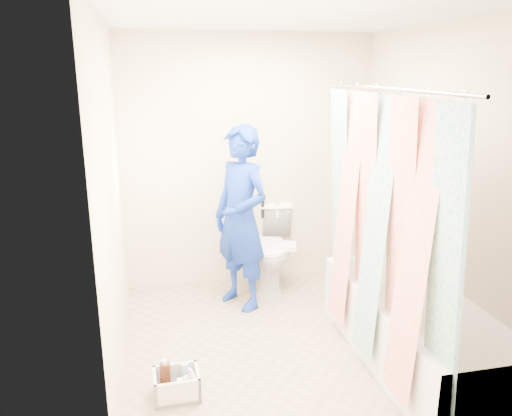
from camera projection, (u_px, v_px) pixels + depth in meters
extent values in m
plane|color=tan|center=(283.00, 343.00, 3.90)|extent=(2.60, 2.60, 0.00)
cube|color=silver|center=(289.00, 16.00, 3.25)|extent=(2.40, 2.60, 0.02)
cube|color=beige|center=(249.00, 162.00, 4.80)|extent=(2.40, 0.02, 2.40)
cube|color=beige|center=(361.00, 260.00, 2.35)|extent=(2.40, 0.02, 2.40)
cube|color=beige|center=(113.00, 204.00, 3.32)|extent=(0.02, 2.60, 2.40)
cube|color=beige|center=(436.00, 186.00, 3.82)|extent=(0.02, 2.60, 2.40)
cube|color=white|center=(413.00, 329.00, 3.61)|extent=(0.70, 1.75, 0.50)
cube|color=white|center=(415.00, 303.00, 3.55)|extent=(0.58, 1.63, 0.06)
cylinder|color=silver|center=(388.00, 89.00, 3.08)|extent=(0.02, 1.90, 0.02)
cube|color=white|center=(378.00, 231.00, 3.33)|extent=(0.06, 1.75, 1.80)
imported|color=white|center=(271.00, 248.00, 4.84)|extent=(0.62, 0.85, 0.78)
cube|color=white|center=(271.00, 246.00, 4.70)|extent=(0.52, 0.32, 0.04)
cylinder|color=black|center=(263.00, 207.00, 4.95)|extent=(0.04, 0.04, 0.23)
cylinder|color=gold|center=(263.00, 194.00, 4.92)|extent=(0.06, 0.06, 0.03)
cylinder|color=silver|center=(277.00, 209.00, 4.95)|extent=(0.03, 0.03, 0.19)
imported|color=#1017A8|center=(241.00, 219.00, 4.34)|extent=(0.64, 0.71, 1.62)
cube|color=silver|center=(177.00, 394.00, 3.26)|extent=(0.30, 0.24, 0.03)
cube|color=silver|center=(155.00, 387.00, 3.21)|extent=(0.02, 0.24, 0.18)
cube|color=silver|center=(198.00, 381.00, 3.27)|extent=(0.02, 0.24, 0.18)
cube|color=silver|center=(178.00, 395.00, 3.14)|extent=(0.29, 0.02, 0.18)
cube|color=silver|center=(175.00, 375.00, 3.34)|extent=(0.29, 0.02, 0.18)
cylinder|color=#3D1B0C|center=(165.00, 377.00, 3.25)|extent=(0.07, 0.07, 0.20)
cylinder|color=white|center=(185.00, 375.00, 3.29)|extent=(0.06, 0.06, 0.18)
cylinder|color=beige|center=(180.00, 388.00, 3.20)|extent=(0.04, 0.04, 0.13)
cylinder|color=#3D1B0C|center=(167.00, 395.00, 3.18)|extent=(0.06, 0.06, 0.06)
cylinder|color=gold|center=(167.00, 391.00, 3.17)|extent=(0.06, 0.06, 0.01)
imported|color=silver|center=(191.00, 381.00, 3.22)|extent=(0.11, 0.11, 0.19)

